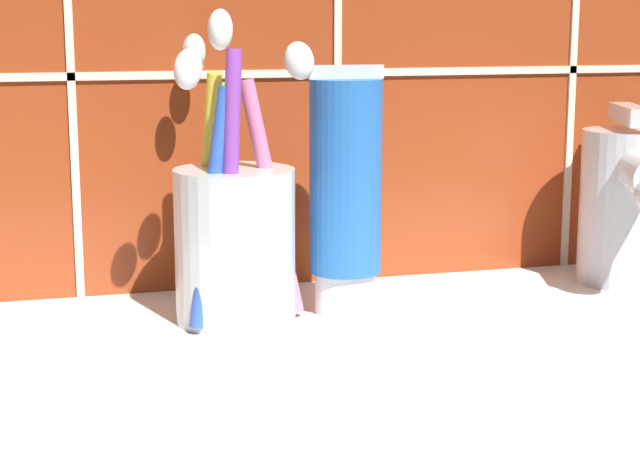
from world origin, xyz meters
The scene contains 4 objects.
sink_counter centered at (0.00, 0.00, 1.00)cm, with size 68.18×33.82×2.00cm, color white.
toothbrush_cup centered at (-6.79, 8.70, 7.32)cm, with size 9.07×10.91×18.13cm.
toothpaste_tube centered at (0.45, 8.62, 9.37)cm, with size 4.52×4.30×14.86cm.
sink_faucet centered at (19.92, 10.25, 7.69)cm, with size 6.30×10.93×11.90cm.
Camera 1 is at (-17.90, -51.49, 19.61)cm, focal length 60.00 mm.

